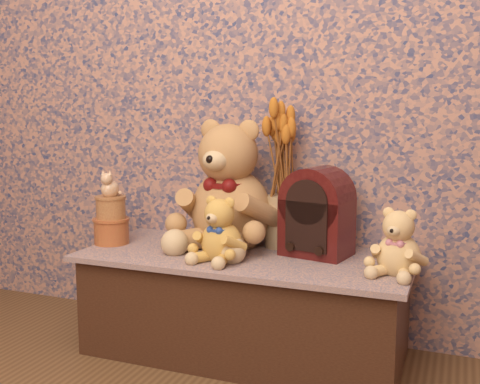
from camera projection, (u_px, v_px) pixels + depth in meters
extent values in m
cube|color=navy|center=(269.00, 11.00, 2.23)|extent=(3.00, 0.10, 2.60)
cube|color=#36466F|center=(245.00, 304.00, 2.15)|extent=(1.22, 0.55, 0.39)
cylinder|color=tan|center=(281.00, 221.00, 2.22)|extent=(0.13, 0.13, 0.20)
cylinder|color=#C18238|center=(111.00, 231.00, 2.28)|extent=(0.16, 0.16, 0.10)
cylinder|color=tan|center=(111.00, 208.00, 2.27)|extent=(0.12, 0.12, 0.09)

